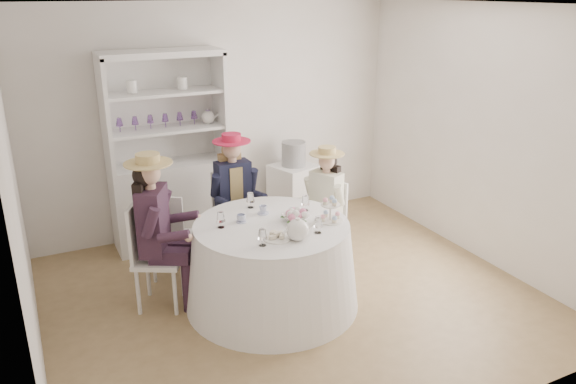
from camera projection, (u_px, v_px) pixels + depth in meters
name	position (u px, v px, depth m)	size (l,w,h in m)	color
ground	(293.00, 296.00, 5.46)	(4.50, 4.50, 0.00)	olive
ceiling	(293.00, 4.00, 4.54)	(4.50, 4.50, 0.00)	white
wall_back	(218.00, 119.00, 6.69)	(4.50, 4.50, 0.00)	silver
wall_front	(445.00, 254.00, 3.31)	(4.50, 4.50, 0.00)	silver
wall_left	(16.00, 204.00, 4.07)	(4.50, 4.50, 0.00)	silver
wall_right	(483.00, 136.00, 5.93)	(4.50, 4.50, 0.00)	silver
tea_table	(272.00, 264.00, 5.22)	(1.62, 1.62, 0.82)	white
hutch	(169.00, 178.00, 6.39)	(1.32, 0.53, 2.21)	silver
side_table	(294.00, 194.00, 7.07)	(0.49, 0.49, 0.76)	silver
hatbox	(294.00, 154.00, 6.89)	(0.30, 0.30, 0.30)	black
guest_left	(156.00, 223.00, 5.04)	(0.63, 0.57, 1.49)	silver
guest_mid	(234.00, 190.00, 5.97)	(0.51, 0.53, 1.41)	silver
guest_right	(325.00, 199.00, 5.94)	(0.54, 0.49, 1.29)	silver
spare_chair	(169.00, 234.00, 5.62)	(0.53, 0.53, 0.94)	silver
teacup_a	(241.00, 219.00, 5.10)	(0.08, 0.08, 0.07)	white
teacup_b	(263.00, 210.00, 5.29)	(0.08, 0.08, 0.07)	white
teacup_c	(293.00, 213.00, 5.24)	(0.08, 0.08, 0.06)	white
flower_bowl	(295.00, 218.00, 5.13)	(0.23, 0.23, 0.06)	white
flower_arrangement	(295.00, 214.00, 5.07)	(0.18, 0.18, 0.07)	pink
table_teapot	(298.00, 230.00, 4.74)	(0.27, 0.19, 0.20)	white
sandwich_plate	(277.00, 237.00, 4.78)	(0.25, 0.25, 0.06)	white
cupcake_stand	(330.00, 213.00, 5.11)	(0.24, 0.24, 0.22)	white
stemware_set	(271.00, 216.00, 5.05)	(0.94, 0.91, 0.15)	white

